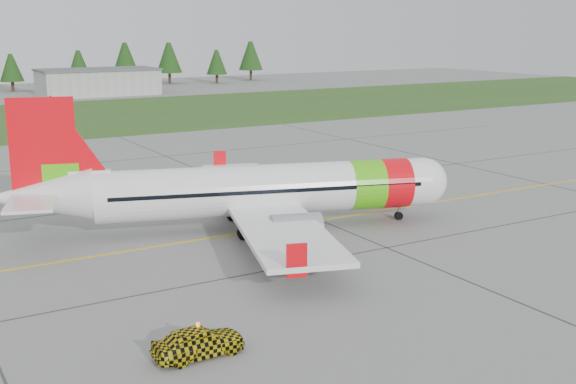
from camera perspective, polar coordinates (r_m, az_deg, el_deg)
ground at (r=42.96m, az=-2.81°, el=-6.45°), size 320.00×320.00×0.00m
aircraft at (r=51.57m, az=-2.54°, el=0.12°), size 31.41×29.71×9.79m
follow_me_car at (r=32.17m, az=-7.17°, el=-9.43°), size 1.42×1.67×4.13m
grass_strip at (r=120.26m, az=-21.41°, el=5.25°), size 320.00×50.00×0.03m
taxi_guideline at (r=49.84m, az=-7.11°, el=-3.76°), size 120.00×0.25×0.02m
hangar_east at (r=160.46m, az=-14.77°, el=8.35°), size 24.00×12.00×5.20m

